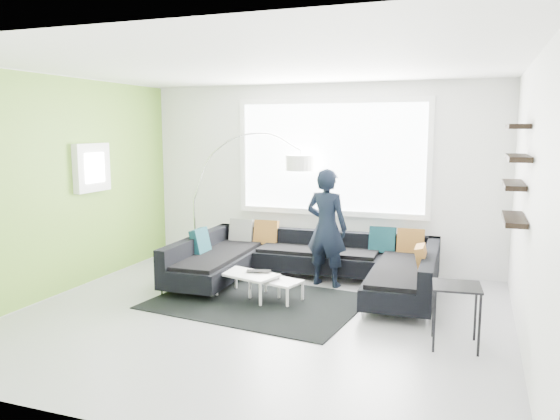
# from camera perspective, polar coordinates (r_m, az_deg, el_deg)

# --- Properties ---
(ground) EXTENTS (5.50, 5.50, 0.00)m
(ground) POSITION_cam_1_polar(r_m,az_deg,el_deg) (6.35, -2.31, -11.08)
(ground) COLOR gray
(ground) RESTS_ON ground
(room_shell) EXTENTS (5.54, 5.04, 2.82)m
(room_shell) POSITION_cam_1_polar(r_m,az_deg,el_deg) (6.17, -1.36, 5.54)
(room_shell) COLOR silver
(room_shell) RESTS_ON ground
(sectional_sofa) EXTENTS (3.42, 2.17, 0.73)m
(sectional_sofa) POSITION_cam_1_polar(r_m,az_deg,el_deg) (7.34, 2.70, -5.76)
(sectional_sofa) COLOR black
(sectional_sofa) RESTS_ON ground
(rug) EXTENTS (2.68, 2.09, 0.01)m
(rug) POSITION_cam_1_polar(r_m,az_deg,el_deg) (6.86, -2.38, -9.53)
(rug) COLOR black
(rug) RESTS_ON ground
(coffee_table) EXTENTS (1.09, 0.81, 0.32)m
(coffee_table) POSITION_cam_1_polar(r_m,az_deg,el_deg) (6.94, -1.94, -8.01)
(coffee_table) COLOR white
(coffee_table) RESTS_ON ground
(arc_lamp) EXTENTS (1.96, 0.70, 2.08)m
(arc_lamp) POSITION_cam_1_polar(r_m,az_deg,el_deg) (8.63, -8.97, 1.14)
(arc_lamp) COLOR silver
(arc_lamp) RESTS_ON ground
(side_table) EXTENTS (0.49, 0.49, 0.62)m
(side_table) POSITION_cam_1_polar(r_m,az_deg,el_deg) (5.71, 17.86, -10.47)
(side_table) COLOR black
(side_table) RESTS_ON ground
(person) EXTENTS (0.72, 0.59, 1.60)m
(person) POSITION_cam_1_polar(r_m,az_deg,el_deg) (7.41, 4.89, -1.85)
(person) COLOR black
(person) RESTS_ON ground
(laptop) EXTENTS (0.42, 0.36, 0.02)m
(laptop) POSITION_cam_1_polar(r_m,az_deg,el_deg) (6.94, -2.28, -6.52)
(laptop) COLOR black
(laptop) RESTS_ON coffee_table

